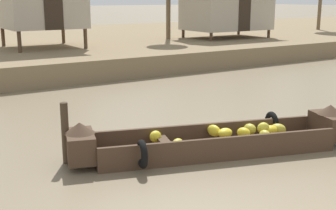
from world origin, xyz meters
The scene contains 4 objects.
ground_plane centered at (0.00, 10.00, 0.00)m, with size 300.00×300.00×0.00m, color #7A6B51.
banana_boat centered at (0.58, 4.56, 0.27)m, with size 5.75×2.58×0.82m.
stilt_house_mid_right centered at (11.68, 17.66, 2.47)m, with size 5.20×3.43×3.52m.
mooring_post centered at (-2.15, 5.60, 0.58)m, with size 0.14×0.14×1.17m, color #423323.
Camera 1 is at (-4.85, -2.18, 3.04)m, focal length 48.25 mm.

